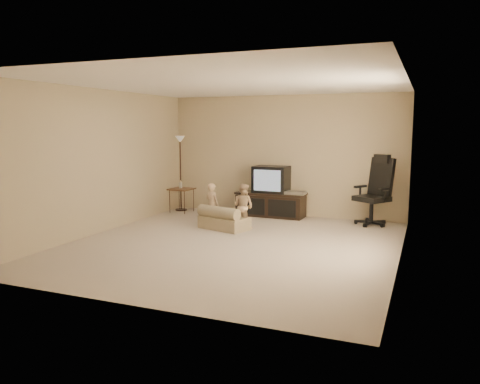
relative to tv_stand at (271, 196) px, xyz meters
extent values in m
plane|color=#C1B099|center=(0.19, -2.49, -0.43)|extent=(5.50, 5.50, 0.00)
plane|color=white|center=(0.19, -2.49, 2.07)|extent=(5.50, 5.50, 0.00)
plane|color=tan|center=(0.19, 0.26, 0.82)|extent=(5.00, 0.00, 5.00)
plane|color=tan|center=(0.19, -5.24, 0.82)|extent=(5.00, 0.00, 5.00)
plane|color=tan|center=(-2.31, -2.49, 0.82)|extent=(0.00, 5.50, 5.50)
plane|color=tan|center=(2.69, -2.49, 0.82)|extent=(0.00, 5.50, 5.50)
cube|color=black|center=(-0.01, 0.00, -0.21)|extent=(1.41, 0.53, 0.45)
cube|color=black|center=(-0.01, 0.00, 0.04)|extent=(1.45, 0.58, 0.04)
cube|color=black|center=(-0.34, -0.25, -0.21)|extent=(0.58, 0.03, 0.34)
cube|color=black|center=(0.32, -0.26, -0.21)|extent=(0.58, 0.03, 0.34)
cube|color=black|center=(-0.01, 0.02, 0.34)|extent=(0.71, 0.52, 0.55)
cube|color=silver|center=(-0.01, -0.24, 0.34)|extent=(0.57, 0.02, 0.43)
cube|color=#ADADAF|center=(0.54, -0.07, 0.09)|extent=(0.41, 0.29, 0.06)
cylinder|color=black|center=(2.04, -0.14, -0.17)|extent=(0.07, 0.07, 0.42)
cube|color=black|center=(2.04, -0.14, 0.07)|extent=(0.73, 0.73, 0.10)
cube|color=black|center=(2.18, 0.07, 0.47)|extent=(0.53, 0.44, 0.75)
cube|color=black|center=(2.18, 0.07, 0.81)|extent=(0.32, 0.26, 0.17)
cube|color=black|center=(1.80, 0.02, 0.27)|extent=(0.23, 0.29, 0.04)
cube|color=black|center=(2.28, -0.30, 0.27)|extent=(0.23, 0.29, 0.04)
cube|color=brown|center=(-1.96, -0.27, 0.07)|extent=(0.50, 0.50, 0.03)
cylinder|color=black|center=(-2.16, -0.45, -0.18)|extent=(0.01, 0.01, 0.52)
cylinder|color=black|center=(-1.78, -0.47, -0.18)|extent=(0.01, 0.01, 0.52)
cylinder|color=black|center=(-2.14, -0.07, -0.18)|extent=(0.01, 0.01, 0.52)
cylinder|color=black|center=(-1.76, -0.10, -0.18)|extent=(0.01, 0.01, 0.52)
cylinder|color=beige|center=(-2.01, -0.23, 0.15)|extent=(0.07, 0.07, 0.13)
cone|color=beige|center=(-2.01, -0.23, 0.24)|extent=(0.05, 0.05, 0.05)
cylinder|color=black|center=(-2.08, -0.10, -0.42)|extent=(0.26, 0.26, 0.03)
cylinder|color=black|center=(-2.08, -0.10, 0.36)|extent=(0.03, 0.03, 1.56)
cone|color=beige|center=(-2.08, -0.10, 1.15)|extent=(0.22, 0.22, 0.15)
cube|color=tan|center=(-0.40, -1.49, -0.32)|extent=(0.99, 0.72, 0.23)
cylinder|color=tan|center=(-0.45, -1.64, -0.11)|extent=(0.89, 0.45, 0.21)
imported|color=tan|center=(-0.72, -1.34, -0.03)|extent=(0.35, 0.30, 0.81)
imported|color=tan|center=(-0.09, -1.34, -0.02)|extent=(0.45, 0.32, 0.83)
camera|label=1|loc=(2.99, -9.15, 1.41)|focal=35.00mm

